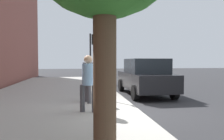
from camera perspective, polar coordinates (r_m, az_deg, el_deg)
ground_plane at (r=7.17m, az=6.55°, el=-11.01°), size 80.00×80.00×0.00m
sidewalk_slab at (r=6.99m, az=-18.34°, el=-10.85°), size 28.00×6.00×0.15m
parking_meter at (r=8.00m, az=0.02°, el=-1.15°), size 0.36×0.12×1.41m
pedestrian_at_meter at (r=7.83m, az=-6.40°, el=-1.36°), size 0.52×0.37×1.71m
pedestrian_bystander at (r=6.38m, az=-6.33°, el=-2.41°), size 0.37×0.50×1.68m
parked_sedan_near at (r=10.58m, az=8.75°, el=-1.78°), size 4.41×1.98×1.77m
traffic_signal at (r=16.47m, az=-5.42°, el=5.57°), size 0.24×0.44×3.60m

